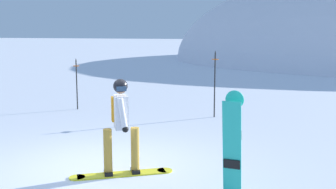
{
  "coord_description": "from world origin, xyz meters",
  "views": [
    {
      "loc": [
        3.95,
        -6.2,
        2.49
      ],
      "look_at": [
        0.23,
        2.89,
        1.0
      ],
      "focal_mm": 43.45,
      "sensor_mm": 36.0,
      "label": 1
    }
  ],
  "objects": [
    {
      "name": "snowboarder_main",
      "position": [
        0.56,
        -0.09,
        0.92
      ],
      "size": [
        1.55,
        1.19,
        1.71
      ],
      "color": "yellow",
      "rests_on": "ground"
    },
    {
      "name": "piste_marker_far",
      "position": [
        0.72,
        5.35,
        1.13
      ],
      "size": [
        0.2,
        0.2,
        1.99
      ],
      "color": "black",
      "rests_on": "ground"
    },
    {
      "name": "ground_plane",
      "position": [
        0.0,
        0.0,
        0.0
      ],
      "size": [
        300.0,
        300.0,
        0.0
      ],
      "primitive_type": "plane",
      "color": "white"
    },
    {
      "name": "piste_marker_near",
      "position": [
        -3.8,
        4.85,
        0.97
      ],
      "size": [
        0.2,
        0.2,
        1.69
      ],
      "color": "black",
      "rests_on": "ground"
    },
    {
      "name": "spare_snowboard",
      "position": [
        2.6,
        -0.36,
        0.84
      ],
      "size": [
        0.28,
        0.24,
        1.65
      ],
      "color": "#23B7A3",
      "rests_on": "ground"
    }
  ]
}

